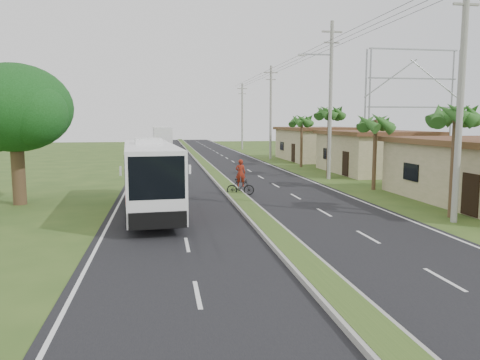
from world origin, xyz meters
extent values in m
plane|color=#304C1C|center=(0.00, 0.00, 0.00)|extent=(180.00, 180.00, 0.00)
cube|color=black|center=(0.00, 20.00, 0.01)|extent=(14.00, 160.00, 0.02)
cube|color=gray|center=(0.00, 20.00, 0.10)|extent=(1.20, 160.00, 0.17)
cube|color=#304C1C|center=(0.00, 20.00, 0.18)|extent=(0.95, 160.00, 0.02)
cube|color=silver|center=(-6.70, 20.00, 0.00)|extent=(0.12, 160.00, 0.01)
cube|color=silver|center=(6.70, 20.00, 0.00)|extent=(0.12, 160.00, 0.01)
cube|color=tan|center=(14.00, 22.00, 1.68)|extent=(7.00, 10.00, 3.35)
cube|color=#52271D|center=(14.00, 22.00, 3.51)|extent=(7.60, 10.60, 0.32)
cube|color=tan|center=(14.00, 36.00, 1.75)|extent=(8.00, 11.00, 3.50)
cube|color=#52271D|center=(14.00, 36.00, 3.66)|extent=(8.60, 11.60, 0.32)
cylinder|color=#473321|center=(9.00, 3.00, 2.50)|extent=(0.26, 0.26, 5.00)
cylinder|color=#473321|center=(9.40, 12.00, 2.30)|extent=(0.26, 0.26, 4.60)
cylinder|color=#473321|center=(8.80, 19.00, 2.70)|extent=(0.26, 0.26, 5.40)
cylinder|color=#473321|center=(9.30, 28.00, 2.40)|extent=(0.26, 0.26, 4.80)
cylinder|color=#473321|center=(17.50, 15.00, 2.60)|extent=(0.26, 0.26, 5.20)
cylinder|color=#473321|center=(-12.00, 10.00, 2.00)|extent=(0.70, 0.70, 4.00)
ellipsoid|color=#113B10|center=(-12.00, 10.00, 5.20)|extent=(6.00, 6.00, 4.68)
sphere|color=#113B10|center=(-10.80, 9.00, 4.90)|extent=(3.40, 3.40, 3.40)
cylinder|color=gray|center=(8.50, 2.00, 5.50)|extent=(0.28, 0.28, 11.00)
cube|color=gray|center=(8.50, 2.00, 9.40)|extent=(1.20, 0.10, 0.10)
cylinder|color=gray|center=(8.50, 18.00, 6.00)|extent=(0.28, 0.28, 12.00)
cube|color=gray|center=(8.50, 18.00, 11.20)|extent=(1.60, 0.12, 0.12)
cube|color=gray|center=(8.50, 18.00, 10.40)|extent=(1.20, 0.10, 0.10)
cube|color=gray|center=(7.30, 18.00, 9.50)|extent=(2.40, 0.10, 0.10)
cylinder|color=gray|center=(8.50, 38.00, 5.50)|extent=(0.28, 0.28, 11.00)
cube|color=gray|center=(8.50, 38.00, 10.20)|extent=(1.60, 0.12, 0.12)
cube|color=gray|center=(8.50, 38.00, 9.40)|extent=(1.20, 0.10, 0.10)
cylinder|color=gray|center=(8.50, 58.00, 5.25)|extent=(0.28, 0.28, 10.50)
cube|color=gray|center=(8.50, 58.00, 9.70)|extent=(1.60, 0.12, 0.12)
cube|color=gray|center=(8.50, 58.00, 8.90)|extent=(1.20, 0.10, 0.10)
cylinder|color=gray|center=(17.00, 29.50, 6.00)|extent=(0.18, 0.18, 12.00)
cylinder|color=gray|center=(27.00, 29.50, 6.00)|extent=(0.18, 0.18, 12.00)
cylinder|color=gray|center=(17.00, 30.50, 6.00)|extent=(0.18, 0.18, 12.00)
cylinder|color=gray|center=(27.00, 30.50, 6.00)|extent=(0.18, 0.18, 12.00)
cube|color=gray|center=(22.00, 30.00, 6.00)|extent=(10.00, 0.14, 0.14)
cube|color=gray|center=(22.00, 30.00, 9.00)|extent=(10.00, 0.14, 0.14)
cube|color=gray|center=(22.00, 30.00, 12.00)|extent=(10.00, 0.14, 0.14)
cube|color=white|center=(-4.94, 6.61, 1.89)|extent=(3.14, 11.35, 2.94)
cube|color=black|center=(-4.98, 7.17, 2.54)|extent=(3.02, 9.12, 1.18)
cube|color=black|center=(-4.54, 1.08, 2.36)|extent=(2.11, 0.29, 1.65)
cube|color=#A2120D|center=(-4.86, 5.49, 1.30)|extent=(2.73, 5.02, 0.51)
cube|color=#EBB213|center=(-4.96, 6.89, 1.07)|extent=(2.58, 2.97, 0.23)
cube|color=white|center=(-5.02, 7.73, 3.49)|extent=(1.47, 2.33, 0.26)
cylinder|color=black|center=(-5.74, 2.99, 0.49)|extent=(0.37, 0.99, 0.97)
cylinder|color=black|center=(-3.63, 3.14, 0.49)|extent=(0.37, 0.99, 0.97)
cylinder|color=black|center=(-6.21, 9.51, 0.49)|extent=(0.37, 0.99, 0.97)
cylinder|color=black|center=(-4.10, 9.67, 0.49)|extent=(0.37, 0.99, 0.97)
cube|color=white|center=(-4.29, 60.09, 1.89)|extent=(3.12, 12.53, 3.46)
cube|color=black|center=(-4.31, 60.63, 2.93)|extent=(3.06, 9.28, 1.18)
cube|color=#E75C17|center=(-4.26, 59.01, 1.24)|extent=(2.95, 6.04, 0.38)
cylinder|color=black|center=(-5.31, 54.91, 0.52)|extent=(0.36, 1.05, 1.04)
cylinder|color=black|center=(-2.93, 54.99, 0.52)|extent=(0.36, 1.05, 1.04)
cylinder|color=black|center=(-5.63, 64.64, 0.52)|extent=(0.36, 1.05, 1.04)
cylinder|color=black|center=(-3.25, 64.72, 0.52)|extent=(0.36, 1.05, 1.04)
imported|color=black|center=(0.33, 11.05, 0.50)|extent=(1.73, 0.77, 1.01)
imported|color=maroon|center=(0.33, 11.05, 1.38)|extent=(0.67, 0.50, 1.67)
camera|label=1|loc=(-4.33, -16.68, 4.47)|focal=35.00mm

